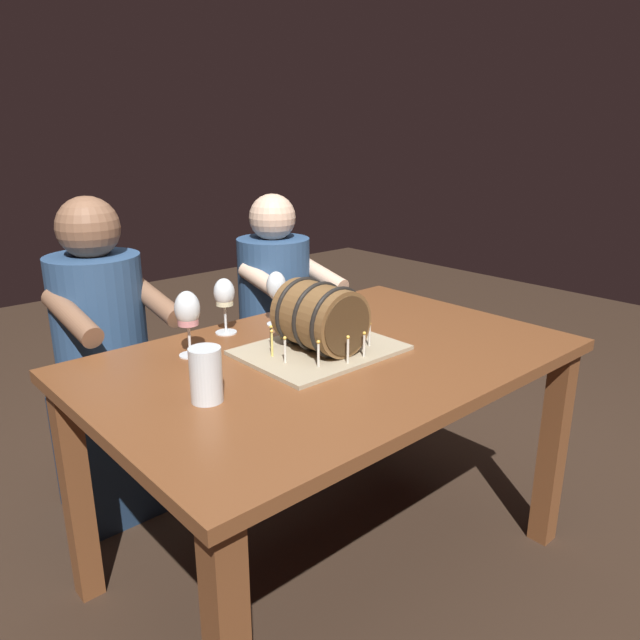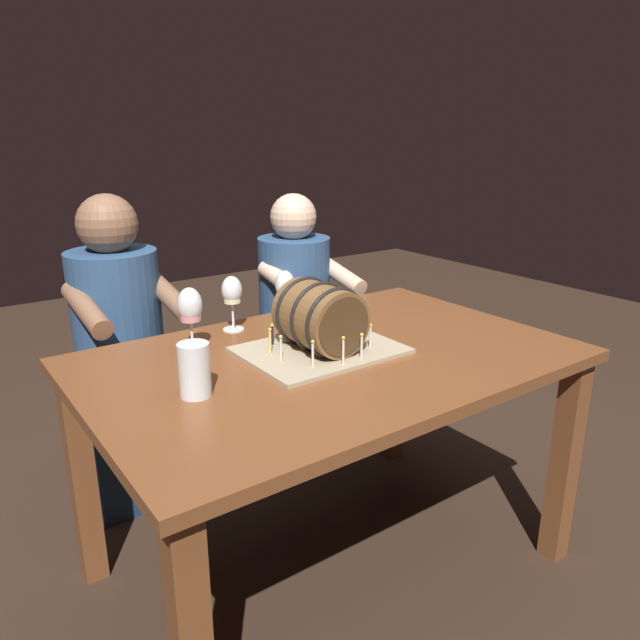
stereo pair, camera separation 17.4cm
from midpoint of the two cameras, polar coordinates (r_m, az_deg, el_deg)
ground_plane at (r=2.14m, az=3.42°, el=-22.37°), size 8.00×8.00×0.00m
dining_table at (r=1.79m, az=3.79°, el=-6.47°), size 1.41×0.93×0.75m
barrel_cake at (r=1.74m, az=2.86°, el=-0.23°), size 0.45×0.35×0.22m
wine_glass_white at (r=1.94m, az=-5.93°, el=2.55°), size 0.07×0.07×0.18m
wine_glass_empty at (r=2.00m, az=-0.89°, el=3.18°), size 0.07×0.07×0.18m
wine_glass_rose at (r=1.76m, az=-9.64°, el=1.10°), size 0.07×0.07×0.20m
beer_pint at (r=1.48m, az=-8.68°, el=-5.00°), size 0.08×0.08×0.14m
person_seated_left at (r=2.29m, az=-16.34°, el=-4.58°), size 0.37×0.46×1.17m
person_seated_right at (r=2.63m, az=-0.49°, el=-1.61°), size 0.35×0.45×1.13m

